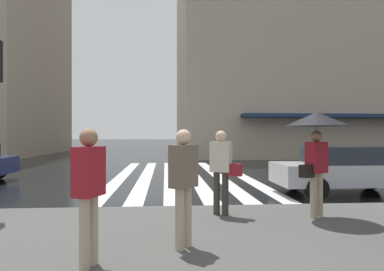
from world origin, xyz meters
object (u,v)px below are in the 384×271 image
Objects in this scene: pedestrian_by_billboard at (89,186)px; pedestrian_far_down_pavement at (183,178)px; pedestrian_approaching_kerb at (222,166)px; car_silver at (347,168)px; pedestrian_with_floral_umbrella at (316,129)px.

pedestrian_by_billboard is 1.33m from pedestrian_far_down_pavement.
pedestrian_far_down_pavement is (0.61, -1.18, 0.00)m from pedestrian_by_billboard.
pedestrian_approaching_kerb is 2.15m from pedestrian_far_down_pavement.
car_silver is 2.01× the size of pedestrian_with_floral_umbrella.
car_silver is 8.35m from pedestrian_by_billboard.
pedestrian_with_floral_umbrella is 1.21× the size of pedestrian_far_down_pavement.
pedestrian_with_floral_umbrella is (-3.28, 2.40, 1.10)m from car_silver.
pedestrian_with_floral_umbrella reaches higher than pedestrian_far_down_pavement.
pedestrian_by_billboard is at bearing 131.51° from car_silver.
pedestrian_by_billboard is 1.00× the size of pedestrian_far_down_pavement.
pedestrian_far_down_pavement is at bearing 155.93° from pedestrian_approaching_kerb.
pedestrian_with_floral_umbrella is 1.21× the size of pedestrian_approaching_kerb.
pedestrian_far_down_pavement is (-1.96, 0.88, 0.01)m from pedestrian_approaching_kerb.
car_silver is at bearing -45.85° from pedestrian_far_down_pavement.
pedestrian_by_billboard is at bearing 120.30° from pedestrian_with_floral_umbrella.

